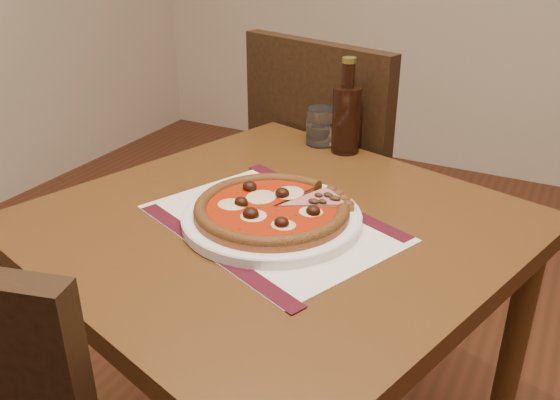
% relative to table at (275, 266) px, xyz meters
% --- Properties ---
extents(table, '(0.99, 0.99, 0.75)m').
position_rel_table_xyz_m(table, '(0.00, 0.00, 0.00)').
color(table, '#563414').
rests_on(table, ground).
extents(chair_far, '(0.57, 0.57, 0.97)m').
position_rel_table_xyz_m(chair_far, '(-0.12, 0.61, -0.09)').
color(chair_far, black).
rests_on(chair_far, ground).
extents(placemat, '(0.52, 0.45, 0.00)m').
position_rel_table_xyz_m(placemat, '(0.00, -0.02, 0.10)').
color(placemat, silver).
rests_on(placemat, table).
extents(plate, '(0.32, 0.32, 0.02)m').
position_rel_table_xyz_m(plate, '(0.00, -0.02, 0.11)').
color(plate, white).
rests_on(plate, placemat).
extents(pizza, '(0.28, 0.28, 0.04)m').
position_rel_table_xyz_m(pizza, '(0.00, -0.02, 0.13)').
color(pizza, '#9E5326').
rests_on(pizza, plate).
extents(ham_slice, '(0.12, 0.13, 0.02)m').
position_rel_table_xyz_m(ham_slice, '(0.07, 0.05, 0.13)').
color(ham_slice, '#9E5326').
rests_on(ham_slice, plate).
extents(water_glass, '(0.09, 0.09, 0.09)m').
position_rel_table_xyz_m(water_glass, '(-0.09, 0.40, 0.15)').
color(water_glass, white).
rests_on(water_glass, table).
extents(bottle, '(0.07, 0.07, 0.22)m').
position_rel_table_xyz_m(bottle, '(-0.02, 0.38, 0.19)').
color(bottle, black).
rests_on(bottle, table).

